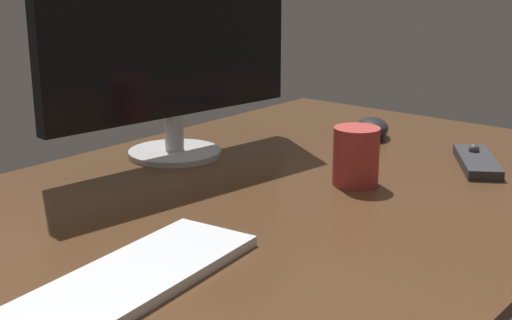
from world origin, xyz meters
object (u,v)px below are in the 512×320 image
object	(u,v)px
monitor	(171,22)
computer_mouse	(372,128)
media_remote	(477,161)
coffee_mug	(356,156)
keyboard	(102,295)

from	to	relation	value
monitor	computer_mouse	distance (cm)	46.72
media_remote	coffee_mug	bearing A→B (deg)	121.14
media_remote	coffee_mug	distance (cm)	25.17
monitor	computer_mouse	world-z (taller)	monitor
monitor	keyboard	distance (cm)	62.63
keyboard	computer_mouse	size ratio (longest dim) A/B	4.14
monitor	media_remote	bearing A→B (deg)	-50.60
keyboard	media_remote	xyz separation A→B (cm)	(74.28, -10.39, 0.27)
computer_mouse	coffee_mug	distance (cm)	32.20
keyboard	media_remote	size ratio (longest dim) A/B	2.39
computer_mouse	media_remote	world-z (taller)	computer_mouse
computer_mouse	media_remote	distance (cm)	25.88
monitor	computer_mouse	xyz separation A→B (cm)	(35.19, -21.05, -22.40)
media_remote	computer_mouse	bearing A→B (deg)	42.72
monitor	media_remote	size ratio (longest dim) A/B	2.88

